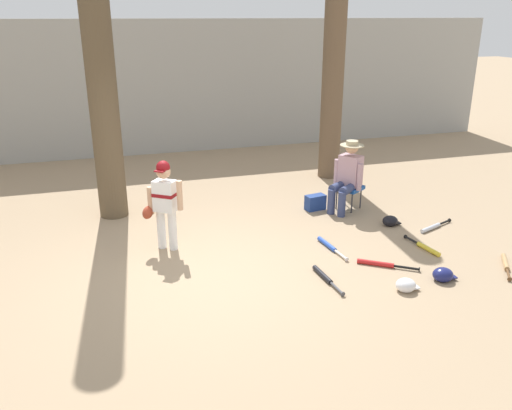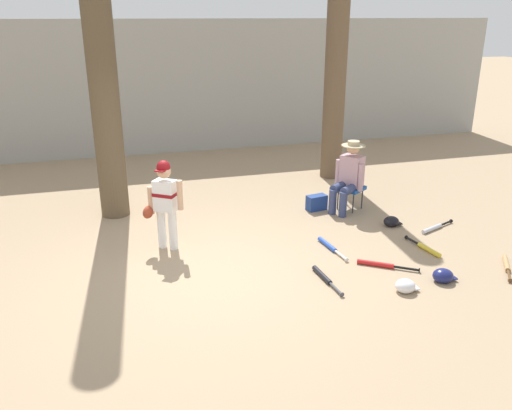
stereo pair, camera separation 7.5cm
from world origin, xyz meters
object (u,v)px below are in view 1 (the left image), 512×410
(young_ballplayer, at_px, (164,200))
(batting_helmet_white, at_px, (406,285))
(bat_red_barrel, at_px, (380,264))
(bat_aluminum_silver, at_px, (433,227))
(bat_black_composite, at_px, (325,277))
(tree_near_player, at_px, (100,64))
(bat_wood_tan, at_px, (506,264))
(batting_helmet_navy, at_px, (443,275))
(batting_helmet_black, at_px, (390,221))
(tree_behind_spectator, at_px, (334,58))
(folding_stool, at_px, (349,189))
(bat_yellow_trainer, at_px, (426,248))
(seated_spectator, at_px, (347,174))
(handbag_beside_stool, at_px, (315,202))
(bat_blue_youth, at_px, (329,246))

(young_ballplayer, xyz_separation_m, batting_helmet_white, (2.62, -2.07, -0.67))
(bat_red_barrel, distance_m, bat_aluminum_silver, 1.71)
(young_ballplayer, bearing_deg, bat_black_composite, -40.21)
(tree_near_player, relative_size, batting_helmet_white, 19.24)
(bat_wood_tan, bearing_deg, young_ballplayer, 156.17)
(batting_helmet_navy, bearing_deg, batting_helmet_black, 80.11)
(tree_behind_spectator, xyz_separation_m, bat_red_barrel, (-1.05, -4.03, -2.35))
(young_ballplayer, distance_m, bat_aluminum_silver, 4.19)
(bat_wood_tan, bearing_deg, bat_aluminum_silver, 96.87)
(tree_near_player, distance_m, batting_helmet_navy, 5.80)
(folding_stool, bearing_deg, bat_black_composite, -122.56)
(young_ballplayer, xyz_separation_m, bat_yellow_trainer, (3.54, -1.12, -0.71))
(tree_near_player, relative_size, bat_aluminum_silver, 7.80)
(tree_near_player, height_order, bat_aluminum_silver, tree_near_player)
(bat_yellow_trainer, xyz_separation_m, bat_wood_tan, (0.72, -0.76, 0.00))
(bat_black_composite, distance_m, batting_helmet_navy, 1.49)
(batting_helmet_white, bearing_deg, young_ballplayer, 141.67)
(tree_behind_spectator, relative_size, batting_helmet_black, 17.88)
(seated_spectator, relative_size, bat_red_barrel, 1.71)
(seated_spectator, distance_m, batting_helmet_black, 1.08)
(handbag_beside_stool, relative_size, bat_red_barrel, 0.49)
(bat_yellow_trainer, bearing_deg, bat_red_barrel, -162.61)
(tree_near_player, relative_size, folding_stool, 10.22)
(tree_behind_spectator, distance_m, batting_helmet_white, 5.35)
(seated_spectator, distance_m, bat_yellow_trainer, 1.94)
(tree_near_player, distance_m, handbag_beside_stool, 4.14)
(batting_helmet_black, bearing_deg, bat_red_barrel, -125.22)
(batting_helmet_black, bearing_deg, seated_spectator, 114.32)
(handbag_beside_stool, xyz_separation_m, bat_black_composite, (-0.87, -2.38, -0.10))
(bat_yellow_trainer, distance_m, bat_aluminum_silver, 0.84)
(tree_behind_spectator, bearing_deg, bat_wood_tan, -82.96)
(seated_spectator, distance_m, bat_red_barrel, 2.23)
(young_ballplayer, xyz_separation_m, folding_stool, (3.24, 0.74, -0.38))
(bat_blue_youth, xyz_separation_m, bat_aluminum_silver, (1.86, 0.18, -0.00))
(tree_behind_spectator, relative_size, bat_wood_tan, 8.31)
(seated_spectator, height_order, bat_blue_youth, seated_spectator)
(bat_aluminum_silver, bearing_deg, young_ballplayer, 173.22)
(bat_black_composite, bearing_deg, bat_yellow_trainer, 12.77)
(bat_red_barrel, xyz_separation_m, batting_helmet_white, (-0.03, -0.67, 0.04))
(bat_blue_youth, xyz_separation_m, bat_black_composite, (-0.45, -0.85, -0.00))
(tree_behind_spectator, distance_m, batting_helmet_black, 3.62)
(tree_near_player, bearing_deg, handbag_beside_stool, -12.59)
(tree_behind_spectator, distance_m, young_ballplayer, 4.83)
(bat_aluminum_silver, bearing_deg, bat_black_composite, -155.87)
(tree_behind_spectator, relative_size, bat_blue_youth, 6.80)
(tree_behind_spectator, bearing_deg, young_ballplayer, -144.70)
(tree_near_player, relative_size, tree_behind_spectator, 1.07)
(tree_behind_spectator, relative_size, seated_spectator, 4.43)
(bat_red_barrel, relative_size, bat_blue_youth, 0.90)
(handbag_beside_stool, bearing_deg, batting_helmet_black, -49.60)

